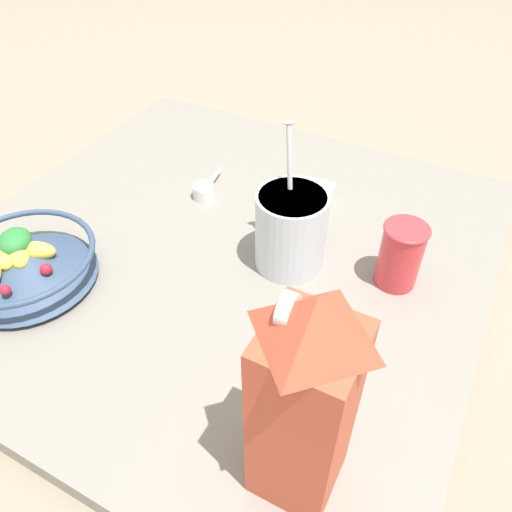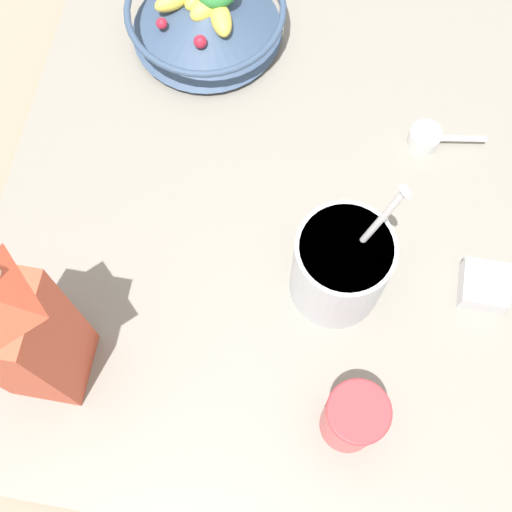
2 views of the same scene
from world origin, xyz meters
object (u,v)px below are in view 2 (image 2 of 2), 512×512
(milk_carton, at_px, (18,334))
(yogurt_tub, at_px, (341,266))
(fruit_bowl, at_px, (206,16))
(drinking_cup, at_px, (353,418))
(spice_jar, at_px, (484,286))

(milk_carton, height_order, yogurt_tub, milk_carton)
(milk_carton, bearing_deg, fruit_bowl, -99.61)
(yogurt_tub, bearing_deg, drinking_cup, 102.72)
(milk_carton, distance_m, yogurt_tub, 0.38)
(yogurt_tub, height_order, drinking_cup, yogurt_tub)
(yogurt_tub, relative_size, drinking_cup, 2.10)
(yogurt_tub, bearing_deg, spice_jar, -171.65)
(milk_carton, bearing_deg, yogurt_tub, -153.68)
(milk_carton, xyz_separation_m, yogurt_tub, (-0.33, -0.16, -0.08))
(drinking_cup, bearing_deg, yogurt_tub, -77.28)
(milk_carton, relative_size, spice_jar, 5.16)
(spice_jar, bearing_deg, yogurt_tub, 8.35)
(yogurt_tub, distance_m, spice_jar, 0.20)
(drinking_cup, height_order, spice_jar, drinking_cup)
(milk_carton, height_order, spice_jar, milk_carton)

